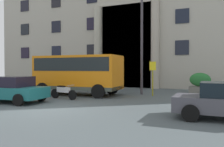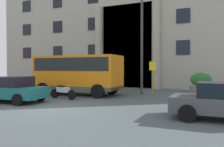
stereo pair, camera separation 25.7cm
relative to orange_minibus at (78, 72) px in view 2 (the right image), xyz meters
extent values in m
cube|color=#495356|center=(1.74, -5.50, -1.72)|extent=(80.00, 64.00, 0.12)
cube|color=#AFA899|center=(1.74, 12.00, 6.93)|extent=(34.43, 9.00, 17.18)
cube|color=black|center=(0.93, 7.56, 2.48)|extent=(5.20, 0.12, 8.28)
cylinder|color=#B0AA98|center=(-2.06, 7.25, 2.48)|extent=(0.79, 0.79, 8.28)
cylinder|color=#B0A594|center=(3.93, 7.25, 2.48)|extent=(0.79, 0.79, 8.28)
cube|color=black|center=(-12.03, 7.46, 2.12)|extent=(1.21, 0.08, 1.31)
cube|color=black|center=(-7.44, 7.46, 2.12)|extent=(1.21, 0.08, 1.31)
cube|color=black|center=(-2.85, 7.46, 2.12)|extent=(1.21, 0.08, 1.31)
cube|color=black|center=(6.33, 7.46, 2.12)|extent=(1.21, 0.08, 1.31)
cube|color=black|center=(-12.03, 7.46, 4.95)|extent=(1.21, 0.08, 1.31)
cube|color=black|center=(-7.44, 7.46, 4.95)|extent=(1.21, 0.08, 1.31)
cube|color=black|center=(-2.85, 7.46, 4.95)|extent=(1.21, 0.08, 1.31)
cube|color=black|center=(6.33, 7.46, 4.95)|extent=(1.21, 0.08, 1.31)
cube|color=black|center=(-12.03, 7.46, 7.79)|extent=(1.21, 0.08, 1.31)
cube|color=black|center=(-7.44, 7.46, 7.79)|extent=(1.21, 0.08, 1.31)
cube|color=orange|center=(-0.01, 0.00, -0.04)|extent=(6.17, 2.69, 2.33)
cube|color=black|center=(-0.01, 0.00, 0.52)|extent=(5.80, 2.71, 0.89)
cube|color=black|center=(2.96, 0.12, 0.32)|extent=(0.14, 2.06, 1.11)
cube|color=#444B41|center=(-0.01, 0.00, -1.09)|extent=(6.17, 2.73, 0.24)
cylinder|color=black|center=(2.07, 1.31, -1.21)|extent=(0.91, 0.32, 0.90)
cylinder|color=black|center=(2.17, -1.14, -1.21)|extent=(0.91, 0.32, 0.90)
cylinder|color=black|center=(-2.18, 1.14, -1.21)|extent=(0.91, 0.32, 0.90)
cylinder|color=black|center=(-2.08, -1.31, -1.21)|extent=(0.91, 0.32, 0.90)
cylinder|color=#9D9213|center=(5.04, 1.46, -0.50)|extent=(0.08, 0.08, 2.32)
cube|color=yellow|center=(5.04, 1.43, 0.41)|extent=(0.44, 0.03, 0.60)
cube|color=slate|center=(7.98, 4.68, -1.41)|extent=(1.61, 0.79, 0.51)
ellipsoid|color=#266B2F|center=(7.98, 4.68, -0.63)|extent=(1.55, 0.71, 1.06)
cube|color=slate|center=(-6.30, 5.39, -1.37)|extent=(1.76, 0.81, 0.59)
ellipsoid|color=#366F2F|center=(-6.30, 5.39, -0.63)|extent=(1.69, 0.73, 0.88)
cube|color=gray|center=(-1.81, 4.95, -1.41)|extent=(1.61, 0.81, 0.49)
ellipsoid|color=#225428|center=(-1.81, 4.95, -0.81)|extent=(1.55, 0.73, 0.72)
cylinder|color=black|center=(8.03, -3.83, -1.35)|extent=(0.62, 0.20, 0.62)
cylinder|color=black|center=(8.03, -5.59, -1.35)|extent=(0.62, 0.20, 0.62)
cube|color=#1B6669|center=(-1.63, -4.56, -1.09)|extent=(4.13, 2.03, 0.61)
cube|color=black|center=(-1.63, -4.56, -0.50)|extent=(2.26, 1.71, 0.57)
cylinder|color=black|center=(-0.31, -3.58, -1.35)|extent=(0.63, 0.23, 0.62)
cylinder|color=black|center=(-0.21, -5.39, -1.35)|extent=(0.63, 0.23, 0.62)
cylinder|color=black|center=(-3.05, -3.73, -1.35)|extent=(0.63, 0.23, 0.62)
cylinder|color=black|center=(1.07, -2.44, -1.36)|extent=(0.61, 0.21, 0.60)
cylinder|color=black|center=(-0.40, -2.16, -1.36)|extent=(0.61, 0.23, 0.60)
cube|color=silver|center=(0.34, -2.30, -1.08)|extent=(0.98, 0.42, 0.32)
cube|color=black|center=(0.16, -2.26, -0.90)|extent=(0.55, 0.29, 0.12)
cylinder|color=#A5A5A8|center=(0.95, -2.42, -0.78)|extent=(0.13, 0.55, 0.03)
cylinder|color=#3D383D|center=(4.08, 2.11, 1.99)|extent=(0.18, 0.18, 7.31)
camera|label=1|loc=(8.64, -14.19, 0.25)|focal=36.95mm
camera|label=2|loc=(8.88, -14.09, 0.25)|focal=36.95mm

